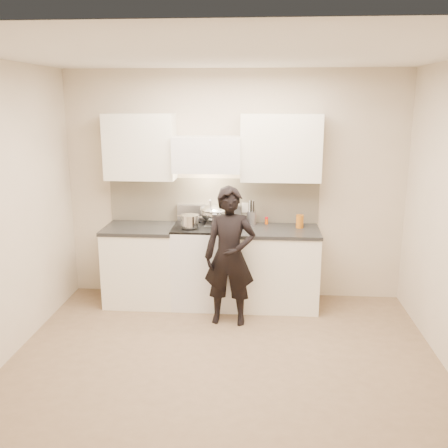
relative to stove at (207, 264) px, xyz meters
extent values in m
plane|color=#886E51|center=(0.30, -1.42, -0.47)|extent=(4.00, 4.00, 0.00)
cube|color=beige|center=(0.30, 0.33, 0.88)|extent=(4.00, 0.04, 2.70)
cube|color=beige|center=(0.30, -3.17, 0.88)|extent=(4.00, 0.04, 2.70)
cube|color=silver|center=(0.30, -1.42, 2.22)|extent=(4.00, 3.50, 0.02)
cube|color=beige|center=(0.05, 0.31, 0.71)|extent=(2.50, 0.02, 0.53)
cube|color=#B2B4BE|center=(0.00, 0.28, 0.56)|extent=(0.76, 0.08, 0.20)
cube|color=white|center=(0.00, 0.13, 1.28)|extent=(0.76, 0.40, 0.40)
cylinder|color=silver|center=(0.00, -0.05, 1.10)|extent=(0.66, 0.02, 0.02)
cube|color=white|center=(0.83, 0.16, 1.35)|extent=(0.90, 0.33, 0.75)
cube|color=white|center=(-0.78, 0.16, 1.35)|extent=(0.80, 0.33, 0.75)
cube|color=silver|center=(0.43, 0.30, 0.63)|extent=(0.08, 0.01, 0.12)
cube|color=white|center=(0.00, 0.00, -0.01)|extent=(0.76, 0.65, 0.92)
cube|color=black|center=(0.00, 0.00, 0.46)|extent=(0.76, 0.65, 0.02)
cube|color=silver|center=(0.16, 0.12, 0.47)|extent=(0.36, 0.34, 0.01)
cylinder|color=silver|center=(0.00, -0.29, 0.31)|extent=(0.62, 0.02, 0.02)
cylinder|color=black|center=(-0.18, -0.15, 0.48)|extent=(0.18, 0.18, 0.01)
cylinder|color=black|center=(0.18, -0.15, 0.48)|extent=(0.18, 0.18, 0.01)
cylinder|color=black|center=(-0.18, 0.15, 0.48)|extent=(0.18, 0.18, 0.01)
cylinder|color=black|center=(0.18, 0.15, 0.48)|extent=(0.18, 0.18, 0.01)
cube|color=white|center=(0.83, 0.00, -0.03)|extent=(0.90, 0.65, 0.88)
cube|color=black|center=(0.83, 0.00, 0.43)|extent=(0.92, 0.67, 0.04)
cube|color=white|center=(-0.78, 0.00, -0.03)|extent=(0.80, 0.65, 0.88)
cube|color=black|center=(-0.78, 0.00, 0.43)|extent=(0.82, 0.67, 0.04)
ellipsoid|color=silver|center=(0.10, 0.15, 0.59)|extent=(0.38, 0.38, 0.21)
torus|color=silver|center=(0.10, 0.15, 0.64)|extent=(0.40, 0.40, 0.02)
ellipsoid|color=beige|center=(0.10, 0.15, 0.58)|extent=(0.22, 0.22, 0.10)
cylinder|color=white|center=(0.05, -0.01, 0.70)|extent=(0.04, 0.28, 0.21)
cylinder|color=silver|center=(-0.17, -0.12, 0.55)|extent=(0.24, 0.24, 0.14)
cube|color=silver|center=(-0.30, -0.10, 0.60)|extent=(0.05, 0.03, 0.01)
cube|color=silver|center=(-0.05, -0.15, 0.60)|extent=(0.05, 0.03, 0.01)
cylinder|color=#B2B4BE|center=(0.51, 0.21, 0.52)|extent=(0.11, 0.11, 0.15)
cylinder|color=black|center=(0.53, 0.20, 0.60)|extent=(0.01, 0.01, 0.26)
cylinder|color=white|center=(0.53, 0.22, 0.60)|extent=(0.01, 0.01, 0.26)
cylinder|color=#B2B4BE|center=(0.52, 0.23, 0.60)|extent=(0.01, 0.01, 0.26)
cylinder|color=black|center=(0.50, 0.24, 0.60)|extent=(0.01, 0.01, 0.26)
cylinder|color=#B2B4BE|center=(0.49, 0.22, 0.60)|extent=(0.01, 0.01, 0.26)
cylinder|color=white|center=(0.49, 0.20, 0.60)|extent=(0.01, 0.01, 0.26)
cylinder|color=black|center=(0.50, 0.19, 0.60)|extent=(0.01, 0.01, 0.26)
cylinder|color=#B2B4BE|center=(0.52, 0.19, 0.60)|extent=(0.01, 0.01, 0.26)
cylinder|color=#EF5A08|center=(0.69, 0.23, 0.48)|extent=(0.04, 0.04, 0.06)
cylinder|color=red|center=(0.69, 0.23, 0.52)|extent=(0.04, 0.04, 0.02)
cylinder|color=#B46115|center=(1.07, 0.08, 0.52)|extent=(0.09, 0.09, 0.15)
imported|color=black|center=(0.30, -0.51, 0.27)|extent=(0.56, 0.39, 1.49)
camera|label=1|loc=(0.61, -5.52, 1.87)|focal=40.00mm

